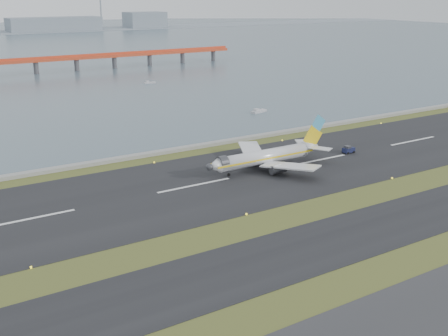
{
  "coord_description": "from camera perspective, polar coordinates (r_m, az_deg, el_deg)",
  "views": [
    {
      "loc": [
        -63.58,
        -83.44,
        45.43
      ],
      "look_at": [
        3.57,
        22.0,
        6.09
      ],
      "focal_mm": 45.0,
      "sensor_mm": 36.0,
      "label": 1
    }
  ],
  "objects": [
    {
      "name": "ground",
      "position": [
        114.32,
        4.44,
        -6.0
      ],
      "size": [
        1000.0,
        1000.0,
        0.0
      ],
      "primitive_type": "plane",
      "color": "#35491A",
      "rests_on": "ground"
    },
    {
      "name": "taxiway_strip",
      "position": [
        105.85,
        8.37,
        -8.11
      ],
      "size": [
        1000.0,
        18.0,
        0.1
      ],
      "primitive_type": "cube",
      "color": "black",
      "rests_on": "ground"
    },
    {
      "name": "runway_strip",
      "position": [
        137.73,
        -3.04,
        -1.79
      ],
      "size": [
        1000.0,
        45.0,
        0.1
      ],
      "primitive_type": "cube",
      "color": "black",
      "rests_on": "ground"
    },
    {
      "name": "seawall",
      "position": [
        163.2,
        -8.25,
        1.31
      ],
      "size": [
        1000.0,
        2.5,
        1.0
      ],
      "primitive_type": "cube",
      "color": "gray",
      "rests_on": "ground"
    },
    {
      "name": "red_pier",
      "position": [
        345.86,
        -18.61,
        10.25
      ],
      "size": [
        260.0,
        5.0,
        10.2
      ],
      "color": "#C44021",
      "rests_on": "ground"
    },
    {
      "name": "airliner",
      "position": [
        150.33,
        4.5,
        1.2
      ],
      "size": [
        38.52,
        32.89,
        12.8
      ],
      "color": "silver",
      "rests_on": "ground"
    },
    {
      "name": "pushback_tug",
      "position": [
        168.96,
        12.52,
        1.84
      ],
      "size": [
        3.61,
        2.22,
        2.27
      ],
      "rotation": [
        0.0,
        0.0,
        0.03
      ],
      "color": "#161A3C",
      "rests_on": "ground"
    },
    {
      "name": "workboat_near",
      "position": [
        222.09,
        3.52,
        5.78
      ],
      "size": [
        7.56,
        4.03,
        1.75
      ],
      "rotation": [
        0.0,
        0.0,
        0.26
      ],
      "color": "#B4B4B8",
      "rests_on": "ground"
    },
    {
      "name": "workboat_far",
      "position": [
        296.38,
        -7.59,
        8.59
      ],
      "size": [
        6.23,
        2.63,
        1.47
      ],
      "rotation": [
        0.0,
        0.0,
        -0.12
      ],
      "color": "#B4B4B8",
      "rests_on": "ground"
    }
  ]
}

